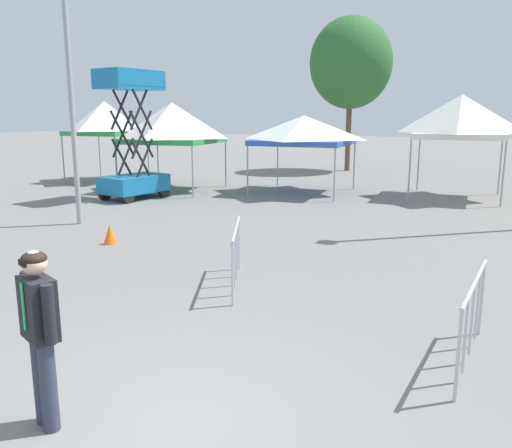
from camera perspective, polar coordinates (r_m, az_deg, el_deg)
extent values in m
plane|color=slate|center=(5.61, -9.92, -20.77)|extent=(140.00, 140.00, 0.00)
cylinder|color=#9E9EA3|center=(24.81, -20.22, 6.81)|extent=(0.06, 0.06, 2.27)
cylinder|color=#9E9EA3|center=(23.22, -15.00, 6.83)|extent=(0.06, 0.06, 2.27)
cylinder|color=#9E9EA3|center=(26.96, -16.63, 7.38)|extent=(0.06, 0.06, 2.27)
cylinder|color=#9E9EA3|center=(25.50, -11.63, 7.40)|extent=(0.06, 0.06, 2.27)
pyramid|color=white|center=(25.02, -16.11, 11.21)|extent=(3.02, 3.02, 1.31)
cube|color=green|center=(25.03, -16.01, 9.49)|extent=(3.00, 3.00, 0.20)
cylinder|color=#9E9EA3|center=(20.85, -14.92, 6.04)|extent=(0.06, 0.06, 2.08)
cylinder|color=#9E9EA3|center=(19.27, -6.90, 5.91)|extent=(0.06, 0.06, 2.08)
cylinder|color=#9E9EA3|center=(23.58, -10.60, 6.87)|extent=(0.06, 0.06, 2.08)
cylinder|color=#9E9EA3|center=(22.19, -3.31, 6.75)|extent=(0.06, 0.06, 2.08)
pyramid|color=white|center=(21.32, -9.09, 11.06)|extent=(3.60, 3.60, 1.37)
cube|color=green|center=(21.35, -9.02, 8.95)|extent=(3.57, 3.57, 0.20)
cylinder|color=#9E9EA3|center=(19.56, -0.93, 6.05)|extent=(0.06, 0.06, 2.06)
cylinder|color=#9E9EA3|center=(18.52, 8.54, 5.59)|extent=(0.06, 0.06, 2.06)
cylinder|color=#9E9EA3|center=(22.61, 2.37, 6.82)|extent=(0.06, 0.06, 2.06)
cylinder|color=#9E9EA3|center=(21.72, 10.62, 6.43)|extent=(0.06, 0.06, 2.06)
pyramid|color=white|center=(20.45, 5.23, 10.41)|extent=(3.51, 3.51, 0.90)
cube|color=#3359B2|center=(20.47, 5.20, 8.87)|extent=(3.47, 3.47, 0.20)
cylinder|color=#9E9EA3|center=(19.09, 16.35, 5.87)|extent=(0.06, 0.06, 2.35)
cylinder|color=#9E9EA3|center=(18.99, 25.30, 5.19)|extent=(0.06, 0.06, 2.35)
cylinder|color=#9E9EA3|center=(22.03, 17.25, 6.55)|extent=(0.06, 0.06, 2.35)
cylinder|color=#9E9EA3|center=(21.94, 25.01, 5.96)|extent=(0.06, 0.06, 2.35)
pyramid|color=white|center=(20.38, 21.37, 11.09)|extent=(3.13, 3.13, 1.34)
cube|color=white|center=(20.39, 21.21, 8.93)|extent=(3.10, 3.10, 0.20)
cylinder|color=black|center=(19.46, -16.09, 3.21)|extent=(0.27, 0.51, 0.48)
cylinder|color=black|center=(18.56, -13.75, 2.94)|extent=(0.27, 0.51, 0.48)
cylinder|color=black|center=(20.58, -12.38, 3.85)|extent=(0.27, 0.51, 0.48)
cylinder|color=black|center=(19.73, -10.01, 3.61)|extent=(0.27, 0.51, 0.48)
cube|color=#1972AD|center=(19.53, -13.07, 4.29)|extent=(1.84, 2.54, 0.60)
cylinder|color=black|center=(19.81, -14.14, 6.64)|extent=(0.29, 1.04, 1.65)
cylinder|color=black|center=(19.81, -14.14, 6.64)|extent=(0.29, 1.04, 1.65)
cylinder|color=black|center=(19.08, -12.18, 6.54)|extent=(0.29, 1.04, 1.65)
cylinder|color=black|center=(19.08, -12.18, 6.54)|extent=(0.29, 1.04, 1.65)
cylinder|color=black|center=(19.75, -14.29, 9.46)|extent=(0.29, 1.04, 1.65)
cylinder|color=black|center=(19.75, -14.29, 9.46)|extent=(0.29, 1.04, 1.65)
cylinder|color=black|center=(19.02, -12.31, 9.47)|extent=(0.29, 1.04, 1.65)
cylinder|color=black|center=(19.02, -12.31, 9.47)|extent=(0.29, 1.04, 1.65)
cylinder|color=black|center=(19.74, -14.43, 12.29)|extent=(0.29, 1.04, 1.65)
cylinder|color=black|center=(19.74, -14.43, 12.29)|extent=(0.29, 1.04, 1.65)
cylinder|color=black|center=(19.01, -12.44, 12.42)|extent=(0.29, 1.04, 1.65)
cylinder|color=black|center=(19.01, -12.44, 12.42)|extent=(0.29, 1.04, 1.65)
cube|color=#1972AD|center=(19.39, -13.55, 14.15)|extent=(1.75, 2.41, 0.12)
cube|color=#1972AD|center=(18.72, -16.09, 15.14)|extent=(1.31, 0.33, 0.55)
cube|color=#1972AD|center=(20.13, -11.28, 15.11)|extent=(1.31, 0.33, 0.55)
cube|color=#1972AD|center=(19.89, -14.88, 14.99)|extent=(0.50, 2.15, 0.55)
cube|color=#1972AD|center=(18.94, -12.25, 15.29)|extent=(0.50, 2.15, 0.55)
cylinder|color=#33384C|center=(5.76, -22.26, -15.33)|extent=(0.16, 0.16, 0.92)
cylinder|color=#33384C|center=(5.60, -21.61, -16.06)|extent=(0.16, 0.16, 0.92)
cube|color=black|center=(5.38, -22.57, -8.47)|extent=(0.48, 0.40, 0.60)
cylinder|color=black|center=(5.62, -23.52, -7.48)|extent=(0.11, 0.11, 0.56)
cylinder|color=black|center=(5.14, -21.56, -9.12)|extent=(0.11, 0.11, 0.56)
sphere|color=beige|center=(5.25, -22.95, -3.90)|extent=(0.23, 0.23, 0.23)
ellipsoid|color=black|center=(5.24, -22.99, -3.47)|extent=(0.23, 0.23, 0.14)
cube|color=black|center=(5.22, -24.06, -3.92)|extent=(0.15, 0.09, 0.06)
cube|color=#19BF59|center=(5.33, -23.96, -8.22)|extent=(0.04, 0.03, 0.46)
cylinder|color=#9E9EA3|center=(15.25, -19.72, 16.61)|extent=(0.14, 0.14, 8.90)
cylinder|color=brown|center=(28.99, 9.99, 9.60)|extent=(0.28, 0.28, 3.91)
ellipsoid|color=#2D662D|center=(29.09, 10.26, 16.84)|extent=(4.29, 4.29, 4.72)
cylinder|color=#B7BABF|center=(9.17, -2.20, -0.47)|extent=(0.83, 1.97, 0.05)
cylinder|color=#B7BABF|center=(8.34, -2.55, -5.46)|extent=(0.04, 0.04, 1.05)
cylinder|color=#B7BABF|center=(10.26, -1.87, -2.14)|extent=(0.04, 0.04, 1.05)
cylinder|color=#B7BABF|center=(8.78, -2.37, -4.21)|extent=(0.04, 0.04, 0.92)
cylinder|color=#B7BABF|center=(9.28, -2.18, -3.32)|extent=(0.04, 0.04, 0.92)
cylinder|color=#B7BABF|center=(9.79, -2.01, -2.51)|extent=(0.04, 0.04, 0.92)
cylinder|color=#B7BABF|center=(6.79, 22.70, -5.83)|extent=(0.28, 2.09, 0.05)
cylinder|color=#B7BABF|center=(7.90, 23.30, -7.46)|extent=(0.04, 0.04, 1.05)
cylinder|color=#B7BABF|center=(6.05, 21.11, -13.22)|extent=(0.04, 0.04, 1.05)
cylinder|color=#B7BABF|center=(7.44, 22.92, -8.18)|extent=(0.04, 0.04, 0.92)
cylinder|color=#B7BABF|center=(6.94, 22.39, -9.55)|extent=(0.04, 0.04, 0.92)
cylinder|color=#B7BABF|center=(6.46, 21.78, -11.13)|extent=(0.04, 0.04, 0.92)
cone|color=orange|center=(12.83, -15.57, -1.05)|extent=(0.32, 0.32, 0.48)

